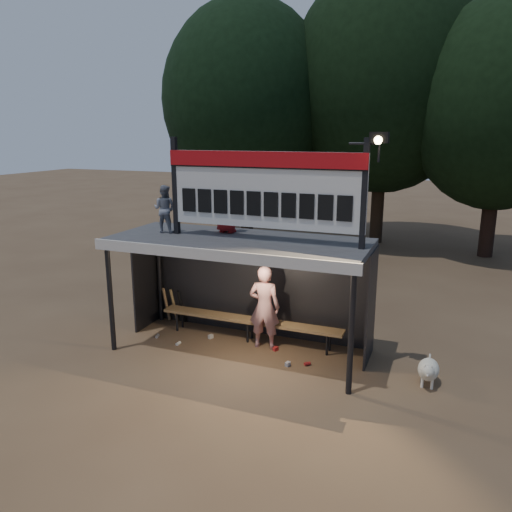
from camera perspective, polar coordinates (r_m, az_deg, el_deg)
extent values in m
plane|color=brown|center=(10.31, -1.88, -10.71)|extent=(80.00, 80.00, 0.00)
imported|color=silver|center=(10.12, 0.96, -5.86)|extent=(0.68, 0.49, 1.74)
imported|color=gray|center=(10.26, -10.40, 5.31)|extent=(0.49, 0.40, 0.96)
imported|color=maroon|center=(10.10, -3.36, 5.81)|extent=(0.58, 0.41, 1.11)
cube|color=#3A3A3D|center=(9.59, -1.99, 1.66)|extent=(5.00, 2.00, 0.12)
cube|color=silver|center=(8.70, -4.67, 0.06)|extent=(5.10, 0.06, 0.20)
cylinder|color=black|center=(10.35, -16.30, -4.64)|extent=(0.10, 0.10, 2.20)
cylinder|color=black|center=(8.44, 10.83, -8.61)|extent=(0.10, 0.10, 2.20)
cylinder|color=black|center=(11.75, -10.97, -2.11)|extent=(0.10, 0.10, 2.20)
cylinder|color=black|center=(10.10, 12.80, -4.88)|extent=(0.10, 0.10, 2.20)
cube|color=black|center=(10.78, 0.18, -3.32)|extent=(5.00, 0.04, 2.20)
cube|color=black|center=(11.49, -12.45, -2.56)|extent=(0.04, 1.00, 2.20)
cube|color=black|center=(9.72, 13.00, -5.66)|extent=(0.04, 1.00, 2.20)
cylinder|color=black|center=(10.52, 0.19, 2.15)|extent=(5.00, 0.06, 0.06)
cube|color=black|center=(10.04, -9.19, 7.88)|extent=(0.10, 0.10, 1.90)
cube|color=black|center=(8.76, 12.29, 6.87)|extent=(0.10, 0.10, 1.90)
cube|color=silver|center=(9.24, 0.83, 7.54)|extent=(3.80, 0.08, 1.40)
cube|color=#B70D12|center=(9.15, 0.72, 11.00)|extent=(3.80, 0.04, 0.28)
cube|color=black|center=(9.15, 0.71, 10.06)|extent=(3.80, 0.02, 0.03)
cube|color=black|center=(9.87, -7.67, 6.37)|extent=(0.27, 0.03, 0.45)
cube|color=black|center=(9.71, -5.91, 6.30)|extent=(0.27, 0.03, 0.45)
cube|color=black|center=(9.56, -4.09, 6.21)|extent=(0.27, 0.03, 0.45)
cube|color=black|center=(9.42, -2.21, 6.12)|extent=(0.27, 0.03, 0.45)
cube|color=black|center=(9.29, -0.28, 6.02)|extent=(0.27, 0.03, 0.45)
cube|color=black|center=(9.17, 1.71, 5.91)|extent=(0.27, 0.03, 0.45)
cube|color=black|center=(9.06, 3.74, 5.79)|extent=(0.27, 0.03, 0.45)
cube|color=black|center=(8.96, 5.82, 5.66)|extent=(0.27, 0.03, 0.45)
cube|color=black|center=(8.88, 7.94, 5.52)|extent=(0.27, 0.03, 0.45)
cube|color=black|center=(8.80, 10.10, 5.37)|extent=(0.27, 0.03, 0.45)
cylinder|color=black|center=(8.71, 12.26, 12.45)|extent=(0.50, 0.04, 0.04)
cylinder|color=black|center=(8.68, 13.86, 11.37)|extent=(0.04, 0.04, 0.30)
cube|color=black|center=(8.62, 13.91, 13.01)|extent=(0.30, 0.22, 0.18)
sphere|color=#FFD88C|center=(8.53, 13.81, 12.75)|extent=(0.14, 0.14, 0.14)
cube|color=#967347|center=(10.60, -0.71, -7.35)|extent=(4.00, 0.35, 0.06)
cylinder|color=black|center=(11.30, -9.01, -7.37)|extent=(0.05, 0.05, 0.45)
cylinder|color=black|center=(11.49, -8.41, -6.98)|extent=(0.05, 0.05, 0.45)
cylinder|color=black|center=(10.58, -0.96, -8.70)|extent=(0.05, 0.05, 0.45)
cylinder|color=black|center=(10.79, -0.47, -8.24)|extent=(0.05, 0.05, 0.45)
cylinder|color=black|center=(10.11, 8.12, -9.98)|extent=(0.05, 0.05, 0.45)
cylinder|color=black|center=(10.32, 8.44, -9.47)|extent=(0.05, 0.05, 0.45)
cylinder|color=black|center=(20.29, -1.07, 7.08)|extent=(0.50, 0.50, 3.74)
ellipsoid|color=black|center=(20.18, -1.12, 17.44)|extent=(6.46, 6.46, 7.48)
cylinder|color=#312115|center=(20.40, 13.80, 7.34)|extent=(0.50, 0.50, 4.18)
ellipsoid|color=black|center=(20.36, 14.50, 18.83)|extent=(7.22, 7.22, 8.36)
cylinder|color=black|center=(19.30, 25.18, 5.07)|extent=(0.50, 0.50, 3.52)
ellipsoid|color=black|center=(19.15, 26.28, 15.28)|extent=(6.08, 6.08, 7.04)
ellipsoid|color=silver|center=(9.45, 19.11, -12.14)|extent=(0.36, 0.58, 0.36)
sphere|color=silver|center=(9.15, 19.06, -12.38)|extent=(0.22, 0.22, 0.22)
cone|color=beige|center=(9.07, 19.01, -12.76)|extent=(0.10, 0.10, 0.10)
cone|color=beige|center=(9.09, 18.78, -11.84)|extent=(0.06, 0.06, 0.07)
cone|color=beige|center=(9.09, 19.42, -11.89)|extent=(0.06, 0.06, 0.07)
cylinder|color=white|center=(9.36, 18.46, -13.55)|extent=(0.05, 0.05, 0.18)
cylinder|color=#EEE5CE|center=(9.36, 19.46, -13.65)|extent=(0.05, 0.05, 0.18)
cylinder|color=beige|center=(9.69, 18.59, -12.60)|extent=(0.05, 0.05, 0.18)
cylinder|color=beige|center=(9.68, 19.56, -12.69)|extent=(0.05, 0.05, 0.18)
cylinder|color=beige|center=(9.69, 19.23, -11.02)|extent=(0.04, 0.16, 0.14)
cylinder|color=#946C45|center=(11.79, -10.20, -5.45)|extent=(0.07, 0.27, 0.84)
cylinder|color=olive|center=(11.69, -9.36, -5.58)|extent=(0.07, 0.30, 0.83)
cylinder|color=black|center=(11.59, -8.50, -5.72)|extent=(0.09, 0.33, 0.83)
cube|color=#A41C1C|center=(10.28, 2.26, -10.55)|extent=(0.10, 0.12, 0.08)
cylinder|color=silver|center=(11.09, -11.20, -8.95)|extent=(0.09, 0.13, 0.07)
cube|color=beige|center=(10.89, -5.20, -9.15)|extent=(0.10, 0.12, 0.08)
cylinder|color=maroon|center=(9.73, 5.88, -12.14)|extent=(0.13, 0.13, 0.07)
cube|color=#B2B2B7|center=(9.68, 3.65, -12.21)|extent=(0.09, 0.12, 0.08)
cylinder|color=silver|center=(10.65, -8.86, -9.85)|extent=(0.07, 0.12, 0.07)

